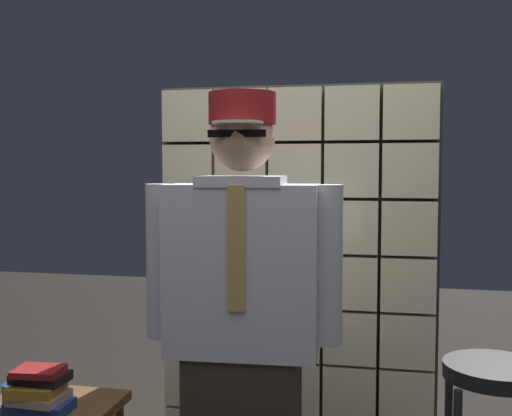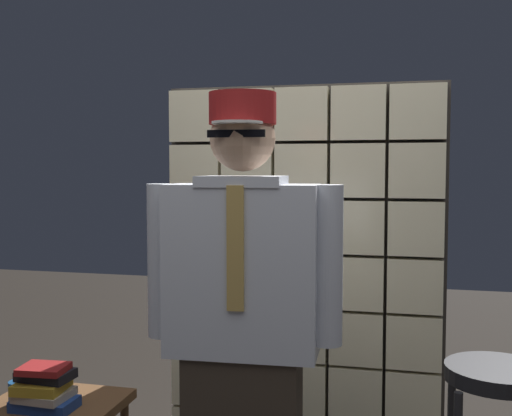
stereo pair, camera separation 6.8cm
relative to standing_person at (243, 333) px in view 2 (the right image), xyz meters
name	(u,v)px [view 2 (the right image)]	position (x,y,z in m)	size (l,w,h in m)	color
glass_block_wall	(302,280)	(0.06, 0.90, 0.03)	(1.35, 0.10, 1.87)	beige
standing_person	(243,333)	(0.00, 0.00, 0.00)	(0.68, 0.30, 1.71)	#382D23
book_stack	(44,388)	(-0.84, 0.10, -0.30)	(0.24, 0.19, 0.18)	navy
coffee_mug	(19,393)	(-0.96, 0.12, -0.34)	(0.13, 0.08, 0.09)	navy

